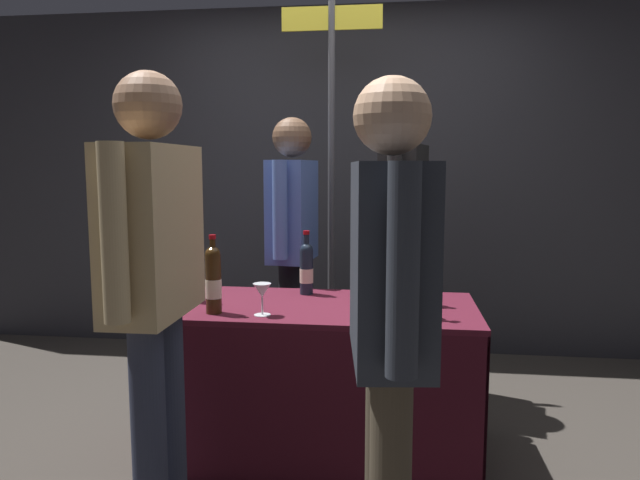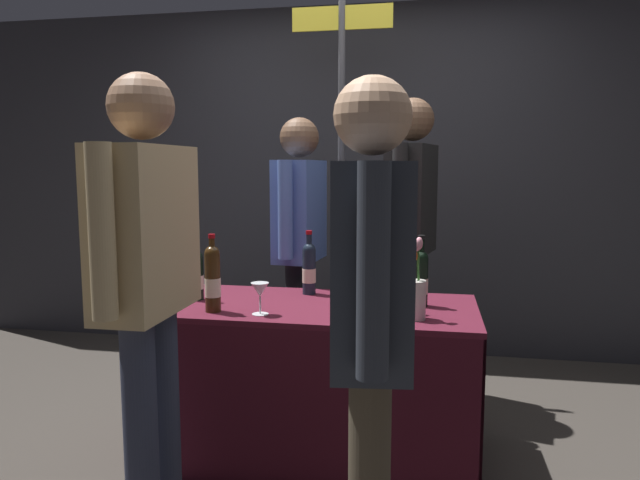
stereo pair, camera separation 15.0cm
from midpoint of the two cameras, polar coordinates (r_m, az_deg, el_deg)
name	(u,v)px [view 2 (the right image)]	position (r m, az deg, el deg)	size (l,w,h in m)	color
ground_plane	(320,454)	(2.95, 1.55, -20.15)	(12.00, 12.00, 0.00)	#38332D
back_partition	(363,182)	(4.32, 5.20, 5.67)	(6.36, 0.12, 2.49)	#2D2D33
tasting_table	(320,352)	(2.76, 1.58, -10.93)	(1.42, 0.69, 0.73)	#4C1423
featured_wine_bottle	(370,273)	(2.78, 6.41, -3.26)	(0.08, 0.08, 0.30)	black
display_bottle_0	(213,278)	(2.57, -8.81, -3.69)	(0.07, 0.07, 0.34)	#38230F
display_bottle_1	(196,274)	(2.82, -10.53, -3.28)	(0.07, 0.07, 0.31)	black
display_bottle_2	(309,267)	(2.90, 0.41, -2.71)	(0.07, 0.07, 0.32)	#192333
display_bottle_3	(394,283)	(2.58, 8.93, -4.18)	(0.07, 0.07, 0.30)	black
display_bottle_4	(421,277)	(2.70, 11.38, -3.56)	(0.07, 0.07, 0.32)	black
wine_glass_near_vendor	(260,291)	(2.51, -4.18, -4.99)	(0.08, 0.08, 0.14)	silver
flower_vase	(415,294)	(2.47, 11.01, -5.20)	(0.09, 0.09, 0.34)	silver
vendor_presenter	(300,232)	(3.38, -0.71, 0.75)	(0.25, 0.58, 1.63)	black
vendor_assistant	(411,221)	(3.36, 10.13, 1.81)	(0.29, 0.56, 1.74)	black
taster_foreground_right	(371,301)	(1.70, 7.50, -5.98)	(0.26, 0.64, 1.61)	#4C4233
taster_foreground_left	(147,262)	(2.14, -14.66, -2.14)	(0.23, 0.64, 1.68)	#2D3347
booth_signpost	(341,153)	(3.73, 3.27, 8.48)	(0.62, 0.04, 2.37)	#47474C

